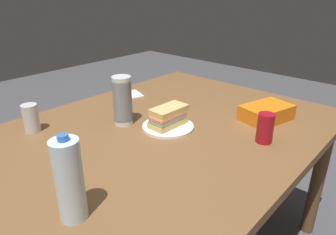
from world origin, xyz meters
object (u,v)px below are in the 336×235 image
(water_bottle_tall, at_px, (69,180))
(plastic_cup_stack, at_px, (123,101))
(paper_plate, at_px, (168,127))
(chip_bag, at_px, (266,113))
(dining_table, at_px, (147,152))
(sandwich, at_px, (168,117))
(soda_can_silver, at_px, (31,118))
(soda_can_red, at_px, (265,128))

(water_bottle_tall, distance_m, plastic_cup_stack, 0.62)
(paper_plate, bearing_deg, water_bottle_tall, -162.35)
(chip_bag, relative_size, water_bottle_tall, 0.92)
(paper_plate, xyz_separation_m, water_bottle_tall, (-0.59, -0.19, 0.11))
(paper_plate, bearing_deg, chip_bag, -36.64)
(dining_table, relative_size, sandwich, 9.54)
(chip_bag, relative_size, plastic_cup_stack, 1.04)
(water_bottle_tall, height_order, soda_can_silver, water_bottle_tall)
(paper_plate, height_order, soda_can_silver, soda_can_silver)
(paper_plate, relative_size, sandwich, 1.23)
(paper_plate, bearing_deg, soda_can_red, -66.79)
(soda_can_red, bearing_deg, plastic_cup_stack, 114.94)
(soda_can_red, height_order, plastic_cup_stack, plastic_cup_stack)
(plastic_cup_stack, bearing_deg, soda_can_red, -65.06)
(dining_table, xyz_separation_m, water_bottle_tall, (-0.47, -0.20, 0.19))
(paper_plate, height_order, plastic_cup_stack, plastic_cup_stack)
(soda_can_silver, bearing_deg, chip_bag, -41.24)
(chip_bag, bearing_deg, water_bottle_tall, 9.65)
(soda_can_red, bearing_deg, paper_plate, 113.21)
(paper_plate, relative_size, soda_can_red, 1.86)
(dining_table, distance_m, chip_bag, 0.58)
(dining_table, xyz_separation_m, soda_can_silver, (-0.30, 0.40, 0.14))
(sandwich, relative_size, soda_can_silver, 1.51)
(paper_plate, bearing_deg, soda_can_silver, 135.08)
(water_bottle_tall, bearing_deg, chip_bag, -5.36)
(paper_plate, relative_size, water_bottle_tall, 0.91)
(plastic_cup_stack, height_order, soda_can_silver, plastic_cup_stack)
(sandwich, relative_size, water_bottle_tall, 0.74)
(soda_can_silver, bearing_deg, dining_table, -53.62)
(soda_can_silver, bearing_deg, soda_can_red, -53.87)
(paper_plate, bearing_deg, sandwich, 25.09)
(water_bottle_tall, xyz_separation_m, soda_can_silver, (0.18, 0.60, -0.06))
(sandwich, bearing_deg, dining_table, 175.22)
(water_bottle_tall, bearing_deg, plastic_cup_stack, 36.92)
(chip_bag, bearing_deg, dining_table, -15.51)
(water_bottle_tall, bearing_deg, paper_plate, 17.65)
(dining_table, bearing_deg, chip_bag, -30.52)
(sandwich, bearing_deg, plastic_cup_stack, 119.50)
(soda_can_silver, bearing_deg, sandwich, -44.54)
(dining_table, bearing_deg, sandwich, -4.78)
(paper_plate, relative_size, soda_can_silver, 1.86)
(plastic_cup_stack, relative_size, soda_can_silver, 1.81)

